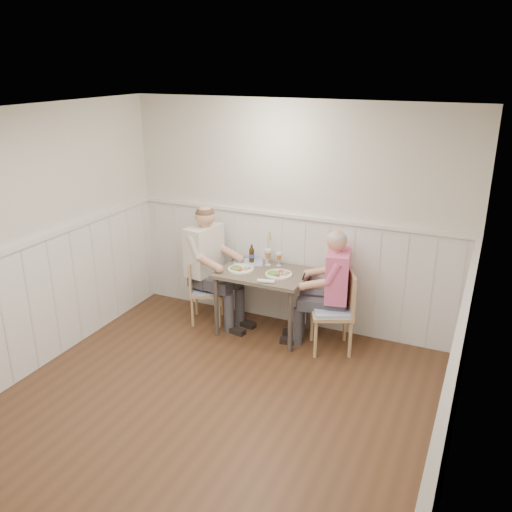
# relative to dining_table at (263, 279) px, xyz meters

# --- Properties ---
(ground_plane) EXTENTS (4.50, 4.50, 0.00)m
(ground_plane) POSITION_rel_dining_table_xyz_m (0.20, -1.84, -0.65)
(ground_plane) COLOR #4A2E1B
(room_shell) EXTENTS (4.04, 4.54, 2.60)m
(room_shell) POSITION_rel_dining_table_xyz_m (0.20, -1.84, 0.86)
(room_shell) COLOR beige
(room_shell) RESTS_ON ground
(wainscot) EXTENTS (4.00, 4.49, 1.34)m
(wainscot) POSITION_rel_dining_table_xyz_m (0.20, -1.15, 0.04)
(wainscot) COLOR silver
(wainscot) RESTS_ON ground
(dining_table) EXTENTS (0.99, 0.70, 0.75)m
(dining_table) POSITION_rel_dining_table_xyz_m (0.00, 0.00, 0.00)
(dining_table) COLOR #554D41
(dining_table) RESTS_ON ground
(chair_right) EXTENTS (0.56, 0.56, 0.90)m
(chair_right) POSITION_rel_dining_table_xyz_m (0.88, -0.04, -0.16)
(chair_right) COLOR #9B8658
(chair_right) RESTS_ON ground
(chair_left) EXTENTS (0.48, 0.48, 0.79)m
(chair_left) POSITION_rel_dining_table_xyz_m (-0.77, -0.04, -0.22)
(chair_left) COLOR #9B8658
(chair_left) RESTS_ON ground
(man_in_pink) EXTENTS (0.68, 0.49, 1.34)m
(man_in_pink) POSITION_rel_dining_table_xyz_m (0.80, 0.04, -0.09)
(man_in_pink) COLOR #3F3F47
(man_in_pink) RESTS_ON ground
(diner_cream) EXTENTS (0.72, 0.51, 1.44)m
(diner_cream) POSITION_rel_dining_table_xyz_m (-0.72, 0.01, -0.05)
(diner_cream) COLOR #3F3F47
(diner_cream) RESTS_ON ground
(plate_man) EXTENTS (0.30, 0.30, 0.08)m
(plate_man) POSITION_rel_dining_table_xyz_m (0.19, -0.04, 0.12)
(plate_man) COLOR white
(plate_man) RESTS_ON dining_table
(plate_diner) EXTENTS (0.30, 0.30, 0.07)m
(plate_diner) POSITION_rel_dining_table_xyz_m (-0.26, -0.07, 0.12)
(plate_diner) COLOR white
(plate_diner) RESTS_ON dining_table
(beer_glass_a) EXTENTS (0.06, 0.06, 0.16)m
(beer_glass_a) POSITION_rel_dining_table_xyz_m (0.09, 0.24, 0.20)
(beer_glass_a) COLOR silver
(beer_glass_a) RESTS_ON dining_table
(beer_glass_b) EXTENTS (0.08, 0.08, 0.19)m
(beer_glass_b) POSITION_rel_dining_table_xyz_m (-0.03, 0.20, 0.23)
(beer_glass_b) COLOR silver
(beer_glass_b) RESTS_ON dining_table
(beer_bottle) EXTENTS (0.06, 0.06, 0.22)m
(beer_bottle) POSITION_rel_dining_table_xyz_m (-0.24, 0.21, 0.19)
(beer_bottle) COLOR black
(beer_bottle) RESTS_ON dining_table
(rolled_napkin) EXTENTS (0.19, 0.08, 0.04)m
(rolled_napkin) POSITION_rel_dining_table_xyz_m (0.16, -0.30, 0.12)
(rolled_napkin) COLOR white
(rolled_napkin) RESTS_ON dining_table
(grass_vase) EXTENTS (0.05, 0.05, 0.40)m
(grass_vase) POSITION_rel_dining_table_xyz_m (-0.07, 0.28, 0.27)
(grass_vase) COLOR silver
(grass_vase) RESTS_ON dining_table
(gingham_mat) EXTENTS (0.42, 0.38, 0.01)m
(gingham_mat) POSITION_rel_dining_table_xyz_m (-0.28, 0.19, 0.10)
(gingham_mat) COLOR #4660AD
(gingham_mat) RESTS_ON dining_table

